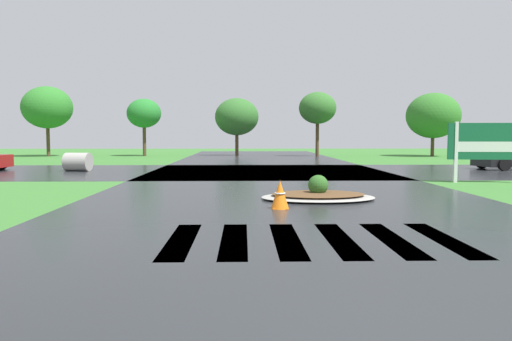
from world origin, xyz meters
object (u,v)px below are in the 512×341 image
(estate_billboard, at_px, (486,144))
(drainage_pipe_stack, at_px, (78,162))
(median_island, at_px, (318,195))
(traffic_cone, at_px, (280,195))

(estate_billboard, bearing_deg, drainage_pipe_stack, -14.67)
(median_island, bearing_deg, traffic_cone, -124.35)
(estate_billboard, bearing_deg, median_island, 39.20)
(median_island, xyz_separation_m, drainage_pipe_stack, (-10.22, 10.97, 0.32))
(estate_billboard, relative_size, median_island, 0.88)
(estate_billboard, distance_m, median_island, 8.46)
(estate_billboard, bearing_deg, traffic_cone, 43.58)
(median_island, bearing_deg, estate_billboard, 33.61)
(estate_billboard, relative_size, drainage_pipe_stack, 2.07)
(drainage_pipe_stack, xyz_separation_m, traffic_cone, (9.03, -12.71, -0.11))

